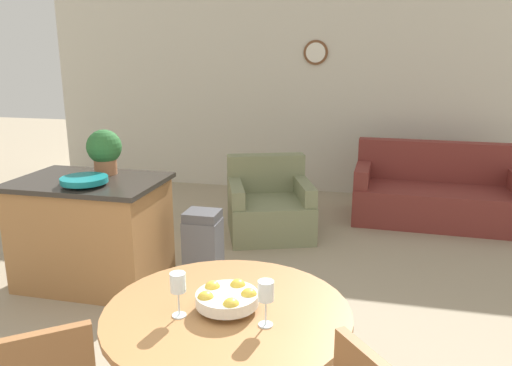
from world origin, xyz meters
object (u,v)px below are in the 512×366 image
(wine_glass_left, at_px, (178,284))
(kitchen_island, at_px, (92,231))
(potted_plant, at_px, (104,150))
(armchair, at_px, (269,208))
(couch, at_px, (436,196))
(trash_bin, at_px, (203,248))
(wine_glass_right, at_px, (266,293))
(dining_table, at_px, (228,344))
(fruit_bowl, at_px, (227,298))
(teal_bowl, at_px, (84,180))

(wine_glass_left, distance_m, kitchen_island, 2.27)
(wine_glass_left, height_order, potted_plant, potted_plant)
(potted_plant, bearing_deg, armchair, 49.06)
(couch, distance_m, armchair, 2.00)
(potted_plant, xyz_separation_m, trash_bin, (0.87, -0.03, -0.80))
(wine_glass_right, height_order, trash_bin, wine_glass_right)
(dining_table, distance_m, trash_bin, 1.91)
(fruit_bowl, height_order, teal_bowl, teal_bowl)
(kitchen_island, xyz_separation_m, armchair, (1.20, 1.53, -0.18))
(wine_glass_right, xyz_separation_m, potted_plant, (-1.80, 1.85, 0.19))
(fruit_bowl, relative_size, kitchen_island, 0.24)
(fruit_bowl, xyz_separation_m, wine_glass_left, (-0.19, -0.10, 0.09))
(kitchen_island, relative_size, armchair, 1.09)
(fruit_bowl, xyz_separation_m, wine_glass_right, (0.20, -0.09, 0.09))
(dining_table, height_order, fruit_bowl, fruit_bowl)
(teal_bowl, xyz_separation_m, potted_plant, (-0.03, 0.38, 0.17))
(couch, bearing_deg, potted_plant, -142.02)
(couch, relative_size, armchair, 1.69)
(fruit_bowl, distance_m, teal_bowl, 2.09)
(wine_glass_left, distance_m, armchair, 3.27)
(couch, bearing_deg, teal_bowl, -137.17)
(potted_plant, bearing_deg, dining_table, -47.72)
(wine_glass_left, bearing_deg, potted_plant, 127.10)
(teal_bowl, distance_m, potted_plant, 0.42)
(trash_bin, xyz_separation_m, couch, (2.09, 2.21, -0.02))
(dining_table, relative_size, kitchen_island, 0.95)
(potted_plant, bearing_deg, wine_glass_left, -52.90)
(wine_glass_right, xyz_separation_m, kitchen_island, (-1.86, 1.65, -0.47))
(wine_glass_left, relative_size, armchair, 0.19)
(fruit_bowl, distance_m, trash_bin, 1.95)
(teal_bowl, height_order, couch, teal_bowl)
(potted_plant, bearing_deg, fruit_bowl, -47.70)
(trash_bin, bearing_deg, fruit_bowl, -67.03)
(wine_glass_left, relative_size, trash_bin, 0.32)
(dining_table, bearing_deg, wine_glass_right, -24.00)
(wine_glass_right, bearing_deg, teal_bowl, 140.32)
(wine_glass_left, height_order, armchair, wine_glass_left)
(dining_table, bearing_deg, wine_glass_left, -152.44)
(trash_bin, bearing_deg, wine_glass_right, -62.88)
(kitchen_island, bearing_deg, wine_glass_left, -48.67)
(teal_bowl, xyz_separation_m, armchair, (1.12, 1.71, -0.67))
(trash_bin, distance_m, couch, 3.04)
(teal_bowl, xyz_separation_m, couch, (2.92, 2.56, -0.65))
(potted_plant, height_order, couch, potted_plant)
(wine_glass_right, distance_m, armchair, 3.31)
(armchair, bearing_deg, dining_table, -101.48)
(dining_table, relative_size, trash_bin, 1.75)
(dining_table, xyz_separation_m, trash_bin, (-0.73, 1.74, -0.28))
(teal_bowl, bearing_deg, dining_table, -41.29)
(trash_bin, height_order, couch, couch)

